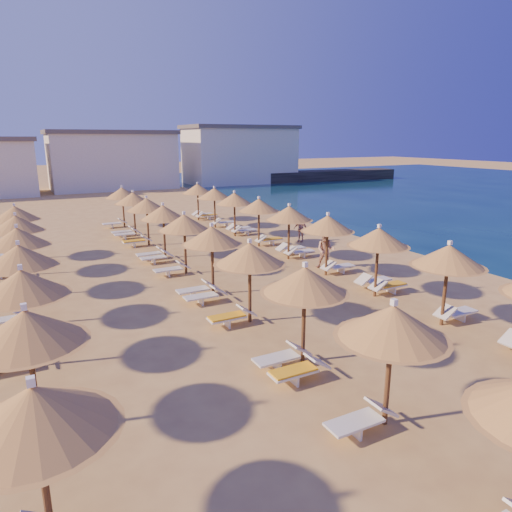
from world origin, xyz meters
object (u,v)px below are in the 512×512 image
beachgoer_c (301,229)px  beachgoer_b (326,250)px  jetty (306,176)px  parasol_row_east (328,225)px  parasol_row_west (212,237)px

beachgoer_c → beachgoer_b: beachgoer_b is taller
jetty → beachgoer_c: size_ratio=19.20×
jetty → beachgoer_b: bearing=-118.9°
jetty → parasol_row_east: size_ratio=0.82×
parasol_row_east → beachgoer_c: bearing=66.3°
parasol_row_east → parasol_row_west: size_ratio=1.00×
jetty → parasol_row_west: 52.53m
parasol_row_east → beachgoer_c: 7.47m
jetty → beachgoer_c: bearing=-120.5°
beachgoer_c → jetty: bearing=110.4°
jetty → parasol_row_east: (-26.66, -41.26, 1.70)m
parasol_row_west → beachgoer_c: parasol_row_west is taller
parasol_row_east → beachgoer_b: 1.92m
beachgoer_c → parasol_row_west: bearing=-87.7°
beachgoer_c → beachgoer_b: size_ratio=0.83×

